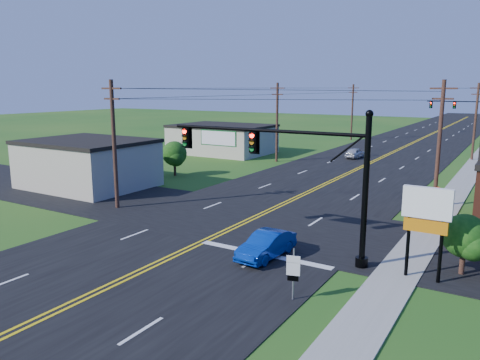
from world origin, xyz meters
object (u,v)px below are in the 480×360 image
Objects in this scene: signal_mast_main at (280,162)px; signal_mast_far at (460,110)px; route_sign at (293,270)px; stop_sign at (437,198)px; blue_car at (266,246)px.

signal_mast_main and signal_mast_far have the same top height.
stop_sign is at bearing 61.51° from route_sign.
signal_mast_far is 2.81× the size of blue_car.
signal_mast_far is at bearing 76.62° from route_sign.
stop_sign is (6.24, -63.02, -2.73)m from signal_mast_far.
signal_mast_main is 4.48× the size of stop_sign.
signal_mast_far is at bearing 93.76° from blue_car.
blue_car is 1.55× the size of stop_sign.
stop_sign reaches higher than blue_car.
route_sign is (3.16, -4.96, -3.47)m from signal_mast_main.
blue_car is 12.11m from stop_sign.
signal_mast_main is 5.14× the size of route_sign.
stop_sign reaches higher than route_sign.
signal_mast_main reaches higher than route_sign.
blue_car is 4.93m from route_sign.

